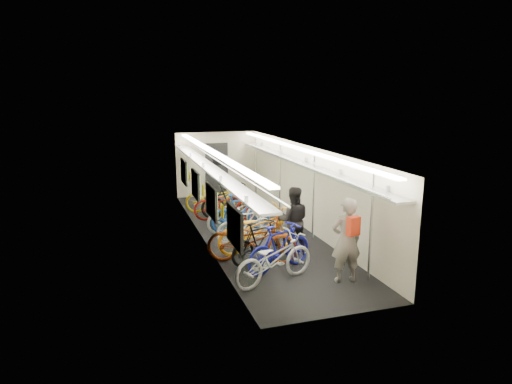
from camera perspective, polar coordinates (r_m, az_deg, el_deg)
train_car_shell at (r=12.92m, az=-2.44°, el=2.59°), size 10.00×10.00×10.00m
bicycle_0 at (r=9.45m, az=2.27°, el=-8.35°), size 2.08×1.29×1.03m
bicycle_1 at (r=10.05m, az=2.99°, el=-6.93°), size 1.85×1.11×1.07m
bicycle_2 at (r=10.49m, az=-0.48°, el=-5.97°), size 2.22×1.54×1.11m
bicycle_3 at (r=10.55m, az=0.50°, el=-6.21°), size 1.70×1.05×0.99m
bicycle_4 at (r=11.20m, az=0.31°, el=-4.70°), size 2.25×1.08×1.13m
bicycle_5 at (r=11.92m, az=-1.40°, el=-4.11°), size 1.60×0.57×0.94m
bicycle_6 at (r=12.98m, az=-2.41°, el=-2.57°), size 2.03×1.17×1.01m
bicycle_7 at (r=12.84m, az=-1.86°, el=-2.53°), size 1.88×0.76×1.10m
bicycle_8 at (r=13.95m, az=-3.84°, el=-1.50°), size 2.04×1.09×1.02m
bicycle_9 at (r=14.17m, az=-3.12°, el=-1.02°), size 1.92×0.67×1.14m
bicycle_10 at (r=14.78m, az=-5.23°, el=-0.75°), size 2.02×1.40×1.01m
passenger_near at (r=9.57m, az=11.20°, el=-5.93°), size 0.68×0.48×1.78m
passenger_mid at (r=11.02m, az=4.64°, el=-3.59°), size 0.96×0.84×1.66m
backpack at (r=9.20m, az=12.08°, el=-4.19°), size 0.29×0.20×0.38m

